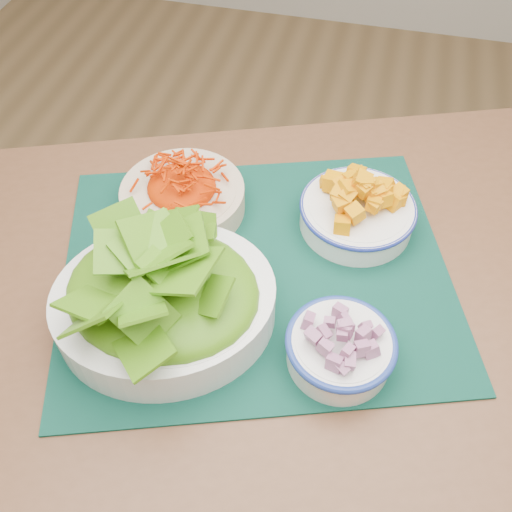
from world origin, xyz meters
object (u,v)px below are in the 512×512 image
(table, at_px, (305,333))
(onion_bowl, at_px, (341,345))
(placemat, at_px, (256,270))
(squash_bowl, at_px, (358,207))
(carrot_bowl, at_px, (182,192))
(lettuce_bowl, at_px, (163,293))

(table, relative_size, onion_bowl, 9.56)
(table, relative_size, placemat, 2.41)
(squash_bowl, bearing_deg, carrot_bowl, -173.54)
(table, xyz_separation_m, carrot_bowl, (-0.23, 0.12, 0.15))
(placemat, distance_m, lettuce_bowl, 0.16)
(carrot_bowl, distance_m, squash_bowl, 0.27)
(squash_bowl, relative_size, onion_bowl, 1.58)
(carrot_bowl, bearing_deg, onion_bowl, -37.15)
(squash_bowl, bearing_deg, placemat, -136.24)
(table, xyz_separation_m, placemat, (-0.08, 0.02, 0.11))
(table, bearing_deg, carrot_bowl, 131.66)
(carrot_bowl, bearing_deg, placemat, -33.34)
(table, relative_size, carrot_bowl, 5.81)
(placemat, xyz_separation_m, lettuce_bowl, (-0.10, -0.11, 0.06))
(placemat, height_order, squash_bowl, squash_bowl)
(lettuce_bowl, bearing_deg, placemat, 26.80)
(placemat, xyz_separation_m, carrot_bowl, (-0.14, 0.09, 0.04))
(table, distance_m, onion_bowl, 0.18)
(table, distance_m, lettuce_bowl, 0.26)
(lettuce_bowl, bearing_deg, carrot_bowl, 79.53)
(carrot_bowl, height_order, squash_bowl, squash_bowl)
(placemat, relative_size, lettuce_bowl, 1.52)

